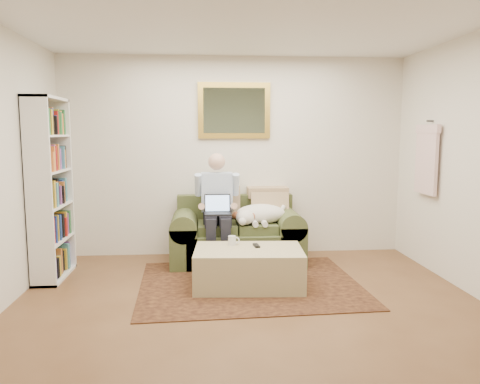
{
  "coord_description": "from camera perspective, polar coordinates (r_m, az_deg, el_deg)",
  "views": [
    {
      "loc": [
        -0.43,
        -3.67,
        1.62
      ],
      "look_at": [
        -0.0,
        1.55,
        0.95
      ],
      "focal_mm": 35.0,
      "sensor_mm": 36.0,
      "label": 1
    }
  ],
  "objects": [
    {
      "name": "sleeping_dog",
      "position": [
        5.77,
        2.53,
        -2.69
      ],
      "size": [
        0.67,
        0.42,
        0.25
      ],
      "primitive_type": null,
      "color": "white",
      "rests_on": "sofa"
    },
    {
      "name": "laptop",
      "position": [
        5.59,
        -2.75,
        -2.03
      ],
      "size": [
        0.32,
        0.25,
        0.23
      ],
      "color": "black",
      "rests_on": "seated_man"
    },
    {
      "name": "hanging_shirt",
      "position": [
        5.89,
        21.8,
        4.14
      ],
      "size": [
        0.06,
        0.52,
        0.9
      ],
      "primitive_type": null,
      "color": "#F4CACA",
      "rests_on": "room_shell"
    },
    {
      "name": "wall_mirror",
      "position": [
        6.16,
        -0.72,
        9.9
      ],
      "size": [
        0.94,
        0.04,
        0.72
      ],
      "color": "gold",
      "rests_on": "room_shell"
    },
    {
      "name": "coffee_mug",
      "position": [
        5.08,
        -0.98,
        -5.93
      ],
      "size": [
        0.08,
        0.08,
        0.1
      ],
      "primitive_type": "cylinder",
      "color": "white",
      "rests_on": "ottoman"
    },
    {
      "name": "sofa",
      "position": [
        5.89,
        -0.41,
        -5.86
      ],
      "size": [
        1.62,
        0.83,
        0.97
      ],
      "color": "#556334",
      "rests_on": "room_shell"
    },
    {
      "name": "tv_remote",
      "position": [
        5.03,
        2.0,
        -6.54
      ],
      "size": [
        0.07,
        0.15,
        0.02
      ],
      "primitive_type": "cube",
      "rotation": [
        0.0,
        0.0,
        0.11
      ],
      "color": "black",
      "rests_on": "ottoman"
    },
    {
      "name": "room_shell",
      "position": [
        4.06,
        1.4,
        2.77
      ],
      "size": [
        4.51,
        5.0,
        2.61
      ],
      "color": "brown",
      "rests_on": "ground"
    },
    {
      "name": "bookshelf",
      "position": [
        5.56,
        -22.14,
        0.35
      ],
      "size": [
        0.28,
        0.8,
        2.0
      ],
      "primitive_type": null,
      "color": "white",
      "rests_on": "room_shell"
    },
    {
      "name": "rug",
      "position": [
        5.11,
        1.19,
        -11.12
      ],
      "size": [
        2.4,
        1.95,
        0.01
      ],
      "primitive_type": "cube",
      "rotation": [
        0.0,
        0.0,
        0.04
      ],
      "color": "black",
      "rests_on": "room_shell"
    },
    {
      "name": "ottoman",
      "position": [
        4.98,
        1.04,
        -9.22
      ],
      "size": [
        1.17,
        0.79,
        0.41
      ],
      "primitive_type": "cube",
      "rotation": [
        0.0,
        0.0,
        -0.07
      ],
      "color": "tan",
      "rests_on": "room_shell"
    },
    {
      "name": "seated_man",
      "position": [
        5.65,
        -2.77,
        -2.26
      ],
      "size": [
        0.53,
        0.76,
        1.37
      ],
      "primitive_type": null,
      "color": "#8CA8D8",
      "rests_on": "sofa"
    }
  ]
}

